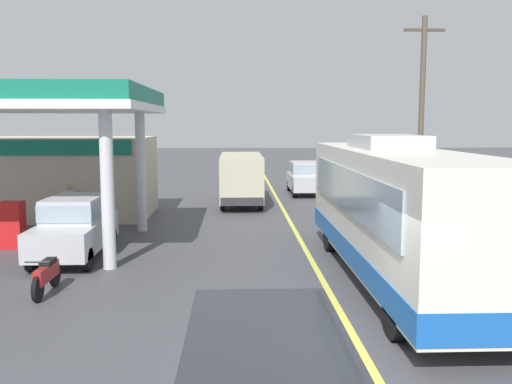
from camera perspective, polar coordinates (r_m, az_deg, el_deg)
The scene contains 12 objects.
ground at distance 29.53m, azimuth 2.18°, elevation -0.66°, with size 120.00×120.00×0.00m, color #424247.
lane_divider_stripe at distance 24.60m, azimuth 3.06°, elevation -2.23°, with size 0.16×50.00×0.01m, color #D8CC4C.
wet_puddle_patch at distance 10.89m, azimuth 1.24°, elevation -14.40°, with size 3.13×5.73×0.01m, color #26282D.
coach_bus_main at distance 14.44m, azimuth 14.30°, elevation -2.18°, with size 2.60×11.04×3.69m.
gas_station_roadside at distance 23.13m, azimuth -20.28°, elevation 3.28°, with size 9.10×11.95×5.10m.
car_at_pump at distance 17.35m, azimuth -18.18°, elevation -3.14°, with size 1.70×4.20×1.82m.
minibus_opposing_lane at distance 27.35m, azimuth -1.54°, elevation 1.82°, with size 2.04×6.13×2.44m.
motorcycle_parked_forecourt at distance 14.04m, azimuth -20.80°, elevation -8.01°, with size 0.55×1.80×0.92m.
pedestrian_near_pump at distance 22.51m, azimuth -18.69°, elevation -1.08°, with size 0.55×0.22×1.66m.
pedestrian_by_shop at distance 19.15m, azimuth -16.74°, elevation -2.39°, with size 0.55×0.22×1.66m.
car_trailing_behind_bus at distance 31.39m, azimuth 5.04°, elevation 1.64°, with size 1.70×4.20×1.82m.
utility_pole_roadside at distance 25.91m, azimuth 16.71°, elevation 7.96°, with size 1.80×0.24×8.65m.
Camera 1 is at (-2.22, -9.17, 4.00)m, focal length 38.75 mm.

